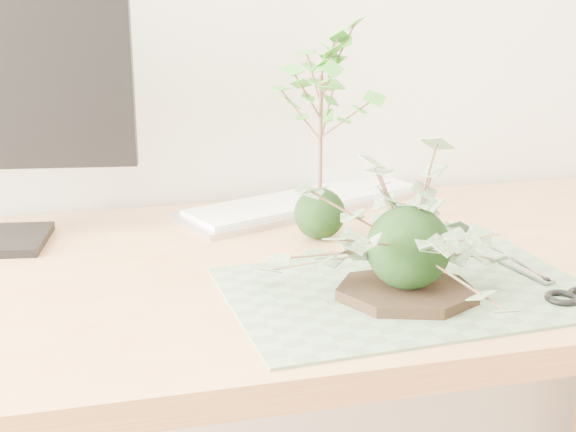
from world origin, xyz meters
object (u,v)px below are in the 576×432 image
(desk, at_px, (316,314))
(maple_kokedama, at_px, (321,89))
(keyboard, at_px, (306,202))
(ivy_kokedama, at_px, (410,209))

(desk, relative_size, maple_kokedama, 4.65)
(desk, bearing_deg, keyboard, 77.73)
(ivy_kokedama, xyz_separation_m, maple_kokedama, (-0.04, 0.28, 0.12))
(maple_kokedama, xyz_separation_m, keyboard, (0.03, 0.18, -0.23))
(ivy_kokedama, bearing_deg, desk, 111.36)
(desk, xyz_separation_m, maple_kokedama, (0.03, 0.10, 0.33))
(desk, height_order, keyboard, keyboard)
(desk, distance_m, ivy_kokedama, 0.29)
(maple_kokedama, bearing_deg, ivy_kokedama, -82.53)
(desk, xyz_separation_m, keyboard, (0.06, 0.28, 0.10))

